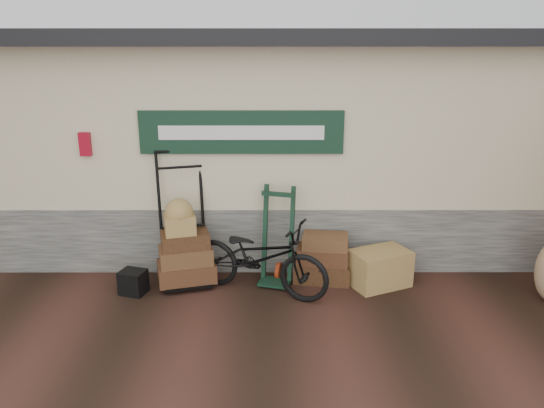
# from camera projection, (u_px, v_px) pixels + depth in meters

# --- Properties ---
(ground) EXTENTS (80.00, 80.00, 0.00)m
(ground) POSITION_uv_depth(u_px,v_px,m) (265.00, 307.00, 6.39)
(ground) COLOR black
(ground) RESTS_ON ground
(station_building) EXTENTS (14.40, 4.10, 3.20)m
(station_building) POSITION_uv_depth(u_px,v_px,m) (266.00, 134.00, 8.51)
(station_building) COLOR #4C4C47
(station_building) RESTS_ON ground
(porter_trolley) EXTENTS (1.02, 0.87, 1.76)m
(porter_trolley) POSITION_uv_depth(u_px,v_px,m) (182.00, 217.00, 6.85)
(porter_trolley) COLOR black
(porter_trolley) RESTS_ON ground
(green_barrow) EXTENTS (0.56, 0.51, 1.29)m
(green_barrow) POSITION_uv_depth(u_px,v_px,m) (277.00, 236.00, 6.86)
(green_barrow) COLOR black
(green_barrow) RESTS_ON ground
(suitcase_stack) EXTENTS (0.79, 0.56, 0.65)m
(suitcase_stack) POSITION_uv_depth(u_px,v_px,m) (322.00, 257.00, 7.01)
(suitcase_stack) COLOR #3C1E13
(suitcase_stack) RESTS_ON ground
(wicker_hamper) EXTENTS (0.86, 0.74, 0.48)m
(wicker_hamper) POSITION_uv_depth(u_px,v_px,m) (380.00, 268.00, 6.88)
(wicker_hamper) COLOR olive
(wicker_hamper) RESTS_ON ground
(black_trunk) EXTENTS (0.37, 0.34, 0.31)m
(black_trunk) POSITION_uv_depth(u_px,v_px,m) (133.00, 282.00, 6.68)
(black_trunk) COLOR black
(black_trunk) RESTS_ON ground
(bicycle) EXTENTS (1.31, 1.95, 1.07)m
(bicycle) POSITION_uv_depth(u_px,v_px,m) (259.00, 253.00, 6.59)
(bicycle) COLOR black
(bicycle) RESTS_ON ground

